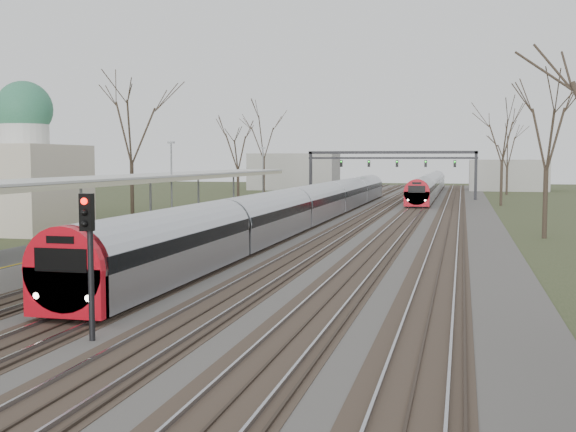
# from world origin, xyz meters

# --- Properties ---
(track_bed) EXTENTS (24.00, 160.00, 0.22)m
(track_bed) POSITION_xyz_m (0.26, 55.00, 0.06)
(track_bed) COLOR #474442
(track_bed) RESTS_ON ground
(platform) EXTENTS (3.50, 69.00, 1.00)m
(platform) POSITION_xyz_m (-9.05, 37.50, 0.50)
(platform) COLOR #9E9B93
(platform) RESTS_ON ground
(canopy) EXTENTS (4.10, 50.00, 3.11)m
(canopy) POSITION_xyz_m (-9.05, 32.99, 3.93)
(canopy) COLOR slate
(canopy) RESTS_ON platform
(dome_building) EXTENTS (10.00, 8.00, 10.30)m
(dome_building) POSITION_xyz_m (-21.71, 38.00, 3.72)
(dome_building) COLOR beige
(dome_building) RESTS_ON ground
(signal_gantry) EXTENTS (21.00, 0.59, 6.08)m
(signal_gantry) POSITION_xyz_m (0.29, 84.99, 4.91)
(signal_gantry) COLOR black
(signal_gantry) RESTS_ON ground
(tree_west_far) EXTENTS (5.50, 5.50, 11.33)m
(tree_west_far) POSITION_xyz_m (-17.00, 48.00, 8.02)
(tree_west_far) COLOR #2D231C
(tree_west_far) RESTS_ON ground
(tree_east_far) EXTENTS (5.00, 5.00, 10.30)m
(tree_east_far) POSITION_xyz_m (14.00, 42.00, 7.29)
(tree_east_far) COLOR #2D231C
(tree_east_far) RESTS_ON ground
(train_near) EXTENTS (2.62, 75.21, 3.05)m
(train_near) POSITION_xyz_m (-2.50, 50.66, 1.48)
(train_near) COLOR #A9ABB3
(train_near) RESTS_ON ground
(train_far) EXTENTS (2.62, 60.21, 3.05)m
(train_far) POSITION_xyz_m (4.50, 97.36, 1.48)
(train_far) COLOR #A9ABB3
(train_far) RESTS_ON ground
(signal_post) EXTENTS (0.35, 0.45, 4.10)m
(signal_post) POSITION_xyz_m (-0.75, 11.78, 2.72)
(signal_post) COLOR black
(signal_post) RESTS_ON ground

